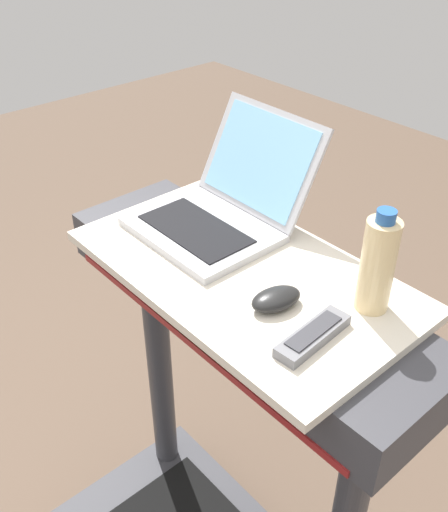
% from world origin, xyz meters
% --- Properties ---
extents(desk_board, '(0.71, 0.40, 0.02)m').
position_xyz_m(desk_board, '(0.00, 0.70, 1.06)').
color(desk_board, beige).
rests_on(desk_board, treadmill_base).
extents(laptop, '(0.31, 0.35, 0.23)m').
position_xyz_m(laptop, '(-0.15, 0.78, 1.12)').
color(laptop, '#B7B7BC').
rests_on(laptop, desk_board).
extents(computer_mouse, '(0.08, 0.11, 0.03)m').
position_xyz_m(computer_mouse, '(0.13, 0.66, 1.09)').
color(computer_mouse, black).
rests_on(computer_mouse, desk_board).
extents(water_bottle, '(0.06, 0.06, 0.20)m').
position_xyz_m(water_bottle, '(0.25, 0.79, 1.17)').
color(water_bottle, beige).
rests_on(water_bottle, desk_board).
extents(tv_remote, '(0.06, 0.16, 0.02)m').
position_xyz_m(tv_remote, '(0.24, 0.64, 1.09)').
color(tv_remote, slate).
rests_on(tv_remote, desk_board).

